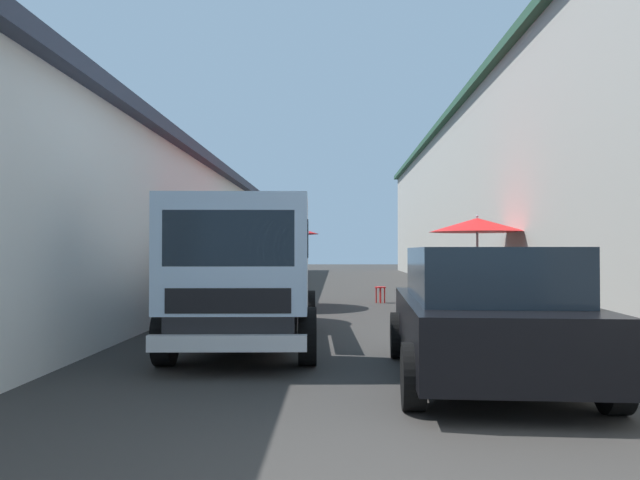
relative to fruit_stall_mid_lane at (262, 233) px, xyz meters
The scene contains 11 objects.
ground 3.37m from the fruit_stall_mid_lane, 58.26° to the right, with size 90.00×90.00×0.00m, color #33302D.
building_left_whitewash 6.21m from the fruit_stall_mid_lane, 53.06° to the left, with size 49.80×7.50×3.81m.
building_right_concrete 10.56m from the fruit_stall_mid_lane, 69.06° to the right, with size 49.80×7.50×6.73m.
fruit_stall_mid_lane is the anchor object (origin of this frame).
fruit_stall_near_right 3.16m from the fruit_stall_mid_lane, behind, with size 2.22×2.22×2.45m.
fruit_stall_far_right 5.32m from the fruit_stall_mid_lane, 90.56° to the right, with size 2.37×2.37×2.29m.
hatchback_car 9.23m from the fruit_stall_mid_lane, 157.80° to the right, with size 3.99×2.09×1.45m.
delivery_truck 7.07m from the fruit_stall_mid_lane, behind, with size 4.98×2.12×2.08m.
vendor_by_crates 5.52m from the fruit_stall_mid_lane, ahead, with size 0.33×0.64×1.67m.
parked_scooter 5.35m from the fruit_stall_mid_lane, 122.90° to the right, with size 1.69×0.46×1.14m.
plastic_stool 3.66m from the fruit_stall_mid_lane, 66.15° to the right, with size 0.30×0.30×0.43m.
Camera 1 is at (-3.17, 0.54, 1.42)m, focal length 34.33 mm.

